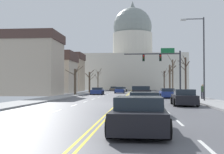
# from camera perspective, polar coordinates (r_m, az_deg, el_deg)

# --- Properties ---
(ground) EXTENTS (20.00, 180.00, 0.20)m
(ground) POSITION_cam_1_polar(r_m,az_deg,el_deg) (26.97, 1.44, -5.04)
(ground) COLOR #505055
(signal_gantry) EXTENTS (7.91, 0.41, 6.68)m
(signal_gantry) POSITION_cam_1_polar(r_m,az_deg,el_deg) (41.65, 10.08, 2.91)
(signal_gantry) COLOR #28282D
(signal_gantry) RESTS_ON ground
(street_lamp_right) EXTENTS (2.34, 0.24, 8.21)m
(street_lamp_right) POSITION_cam_1_polar(r_m,az_deg,el_deg) (30.28, 16.90, 4.82)
(street_lamp_right) COLOR #333338
(street_lamp_right) RESTS_ON ground
(capitol_building) EXTENTS (34.54, 23.86, 31.06)m
(capitol_building) POSITION_cam_1_polar(r_m,az_deg,el_deg) (102.50, 4.02, 3.01)
(capitol_building) COLOR beige
(capitol_building) RESTS_ON ground
(sedan_near_00) EXTENTS (2.01, 4.43, 1.23)m
(sedan_near_00) POSITION_cam_1_polar(r_m,az_deg,el_deg) (38.15, 10.68, -3.14)
(sedan_near_00) COLOR navy
(sedan_near_00) RESTS_ON ground
(pickup_truck_near_01) EXTENTS (2.35, 5.35, 1.54)m
(pickup_truck_near_01) POSITION_cam_1_polar(r_m,az_deg,el_deg) (30.84, 5.63, -3.33)
(pickup_truck_near_01) COLOR black
(pickup_truck_near_01) RESTS_ON ground
(sedan_near_02) EXTENTS (2.08, 4.43, 1.31)m
(sedan_near_02) POSITION_cam_1_polar(r_m,az_deg,el_deg) (24.59, 13.85, -3.95)
(sedan_near_02) COLOR black
(sedan_near_02) RESTS_ON ground
(sedan_near_03) EXTENTS (2.13, 4.46, 1.25)m
(sedan_near_03) POSITION_cam_1_polar(r_m,az_deg,el_deg) (17.16, 6.13, -5.11)
(sedan_near_03) COLOR black
(sedan_near_03) RESTS_ON ground
(sedan_near_04) EXTENTS (2.11, 4.33, 1.26)m
(sedan_near_04) POSITION_cam_1_polar(r_m,az_deg,el_deg) (10.45, 5.30, -7.46)
(sedan_near_04) COLOR black
(sedan_near_04) RESTS_ON ground
(sedan_oncoming_00) EXTENTS (2.13, 4.55, 1.22)m
(sedan_oncoming_00) POSITION_cam_1_polar(r_m,az_deg,el_deg) (50.53, -2.88, -2.77)
(sedan_oncoming_00) COLOR navy
(sedan_oncoming_00) RESTS_ON ground
(sedan_oncoming_01) EXTENTS (2.11, 4.48, 1.26)m
(sedan_oncoming_01) POSITION_cam_1_polar(r_m,az_deg,el_deg) (58.98, 1.47, -2.58)
(sedan_oncoming_01) COLOR navy
(sedan_oncoming_01) RESTS_ON ground
(sedan_oncoming_02) EXTENTS (2.04, 4.40, 1.12)m
(sedan_oncoming_02) POSITION_cam_1_polar(r_m,az_deg,el_deg) (70.47, 2.04, -2.46)
(sedan_oncoming_02) COLOR silver
(sedan_oncoming_02) RESTS_ON ground
(sedan_oncoming_03) EXTENTS (2.05, 4.23, 1.18)m
(sedan_oncoming_03) POSITION_cam_1_polar(r_m,az_deg,el_deg) (84.53, 0.30, -2.29)
(sedan_oncoming_03) COLOR #6B6056
(sedan_oncoming_03) RESTS_ON ground
(flank_building_00) EXTENTS (11.30, 8.75, 8.41)m
(flank_building_00) POSITION_cam_1_polar(r_m,az_deg,el_deg) (62.08, -12.38, 0.90)
(flank_building_00) COLOR #B2A38E
(flank_building_00) RESTS_ON ground
(flank_building_01) EXTENTS (11.52, 8.10, 9.89)m
(flank_building_01) POSITION_cam_1_polar(r_m,az_deg,el_deg) (78.03, -9.82, 0.93)
(flank_building_01) COLOR tan
(flank_building_01) RESTS_ON ground
(flank_building_02) EXTENTS (10.90, 7.89, 9.91)m
(flank_building_02) POSITION_cam_1_polar(r_m,az_deg,el_deg) (48.69, -16.38, 2.46)
(flank_building_02) COLOR #B2A38E
(flank_building_02) RESTS_ON ground
(bare_tree_00) EXTENTS (1.90, 2.46, 6.13)m
(bare_tree_00) POSITION_cam_1_polar(r_m,az_deg,el_deg) (46.02, 14.11, 0.54)
(bare_tree_00) COLOR #423328
(bare_tree_00) RESTS_ON ground
(bare_tree_01) EXTENTS (2.83, 1.77, 4.61)m
(bare_tree_01) POSITION_cam_1_polar(r_m,az_deg,el_deg) (47.51, -7.18, -0.68)
(bare_tree_01) COLOR brown
(bare_tree_01) RESTS_ON ground
(bare_tree_02) EXTENTS (1.75, 1.97, 5.61)m
(bare_tree_02) POSITION_cam_1_polar(r_m,az_deg,el_deg) (74.65, 10.13, -0.60)
(bare_tree_02) COLOR #423328
(bare_tree_02) RESTS_ON ground
(bare_tree_03) EXTENTS (1.90, 1.45, 5.58)m
(bare_tree_03) POSITION_cam_1_polar(r_m,az_deg,el_deg) (71.65, -2.73, -0.60)
(bare_tree_03) COLOR brown
(bare_tree_03) RESTS_ON ground
(bare_tree_04) EXTENTS (1.85, 2.19, 7.23)m
(bare_tree_04) POSITION_cam_1_polar(r_m,az_deg,el_deg) (54.55, 11.71, 0.46)
(bare_tree_04) COLOR brown
(bare_tree_04) RESTS_ON ground
(bare_tree_05) EXTENTS (2.15, 1.24, 4.63)m
(bare_tree_05) POSITION_cam_1_polar(r_m,az_deg,el_deg) (58.37, -4.39, -0.87)
(bare_tree_05) COLOR #4C3D2D
(bare_tree_05) RESTS_ON ground
(bare_tree_06) EXTENTS (1.63, 2.62, 5.76)m
(bare_tree_06) POSITION_cam_1_polar(r_m,az_deg,el_deg) (58.88, 11.20, -0.11)
(bare_tree_06) COLOR brown
(bare_tree_06) RESTS_ON ground
(pedestrian_00) EXTENTS (0.35, 0.34, 1.60)m
(pedestrian_00) POSITION_cam_1_polar(r_m,az_deg,el_deg) (33.62, 17.20, -2.56)
(pedestrian_00) COLOR #33333D
(pedestrian_00) RESTS_ON ground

